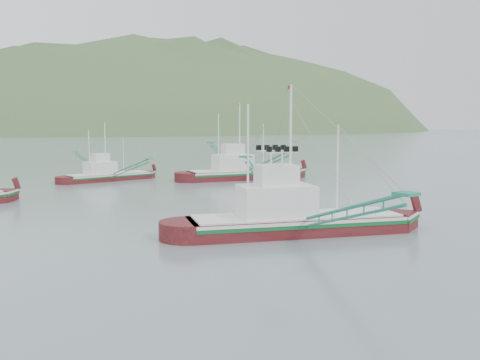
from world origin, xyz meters
TOP-DOWN VIEW (x-y plane):
  - ground at (0.00, 0.00)m, footprint 1200.00×1200.00m
  - main_boat at (-0.44, -1.22)m, footprint 15.93×26.93m
  - bg_boat_far at (2.64, 40.43)m, footprint 12.01×21.33m
  - bg_boat_right at (18.62, 30.90)m, footprint 16.16×27.79m
  - headland_right at (240.00, 430.00)m, footprint 684.00×432.00m

SIDE VIEW (x-z plane):
  - ground at x=0.00m, z-range 0.00..0.00m
  - headland_right at x=240.00m, z-range -153.00..153.00m
  - bg_boat_far at x=2.64m, z-range -3.14..5.51m
  - bg_boat_right at x=18.62m, z-range -3.63..7.82m
  - main_boat at x=-0.44m, z-range -3.38..7.98m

